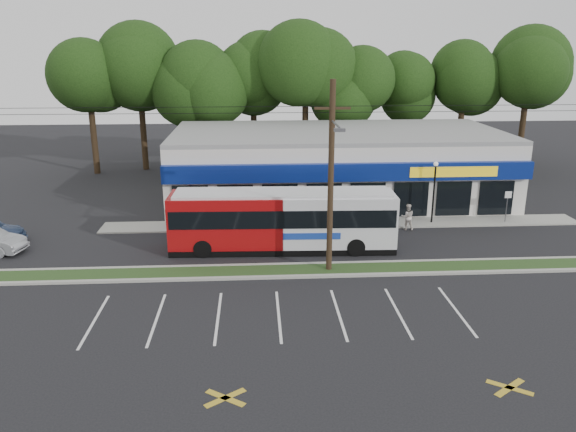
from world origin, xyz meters
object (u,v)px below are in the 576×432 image
(pedestrian_a, at_px, (299,216))
(lamp_post, at_px, (434,185))
(sign_post, at_px, (507,201))
(metrobus, at_px, (283,219))
(pedestrian_b, at_px, (407,217))
(car_dark, at_px, (353,215))
(utility_pole, at_px, (328,172))

(pedestrian_a, bearing_deg, lamp_post, 175.06)
(sign_post, distance_m, metrobus, 15.82)
(lamp_post, relative_size, pedestrian_b, 2.46)
(sign_post, bearing_deg, lamp_post, 177.42)
(car_dark, bearing_deg, metrobus, 127.64)
(lamp_post, bearing_deg, metrobus, -157.31)
(sign_post, xyz_separation_m, pedestrian_a, (-14.00, -0.10, -0.73))
(sign_post, bearing_deg, pedestrian_b, -172.41)
(metrobus, xyz_separation_m, pedestrian_b, (8.29, 3.14, -1.00))
(pedestrian_a, distance_m, pedestrian_b, 7.05)
(lamp_post, relative_size, metrobus, 0.32)
(metrobus, xyz_separation_m, pedestrian_a, (1.29, 3.97, -1.03))
(utility_pole, bearing_deg, sign_post, 30.15)
(pedestrian_a, bearing_deg, utility_pole, 89.26)
(utility_pole, bearing_deg, pedestrian_b, 47.43)
(utility_pole, xyz_separation_m, pedestrian_b, (6.17, 6.72, -4.55))
(lamp_post, distance_m, sign_post, 5.13)
(pedestrian_a, bearing_deg, pedestrian_b, 166.21)
(car_dark, bearing_deg, utility_pole, 158.28)
(utility_pole, xyz_separation_m, car_dark, (2.73, 7.57, -4.61))
(metrobus, xyz_separation_m, car_dark, (4.85, 4.00, -1.05))
(lamp_post, height_order, pedestrian_a, lamp_post)
(sign_post, height_order, pedestrian_b, sign_post)
(utility_pole, bearing_deg, metrobus, 120.65)
(pedestrian_a, bearing_deg, sign_post, 173.39)
(utility_pole, distance_m, lamp_post, 11.67)
(lamp_post, relative_size, pedestrian_a, 2.57)
(sign_post, xyz_separation_m, pedestrian_b, (-7.00, -0.93, -0.69))
(utility_pole, xyz_separation_m, lamp_post, (8.17, 7.87, -2.74))
(utility_pole, distance_m, pedestrian_b, 10.19)
(sign_post, xyz_separation_m, car_dark, (-10.43, -0.07, -0.75))
(pedestrian_a, relative_size, pedestrian_b, 0.96)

